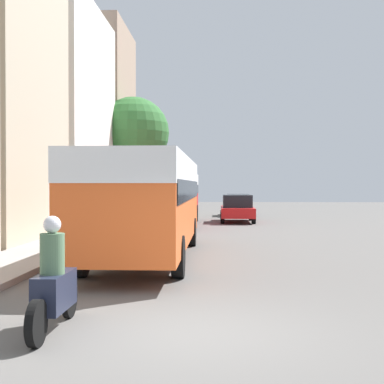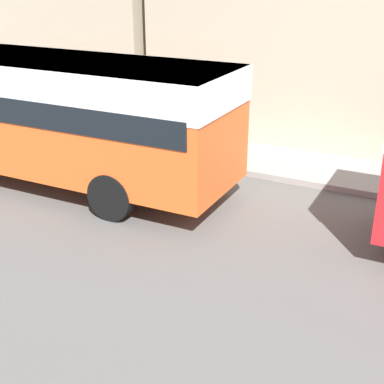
# 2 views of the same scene
# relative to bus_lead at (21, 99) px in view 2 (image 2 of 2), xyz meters

# --- Properties ---
(bus_lead) EXTENTS (2.59, 10.61, 2.96)m
(bus_lead) POSITION_rel_bus_lead_xyz_m (0.00, 0.00, 0.00)
(bus_lead) COLOR #EA5B23
(bus_lead) RESTS_ON ground_plane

